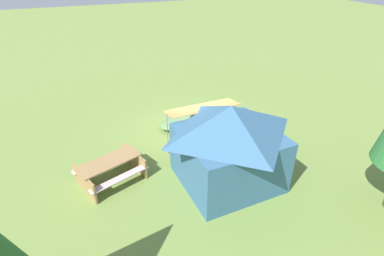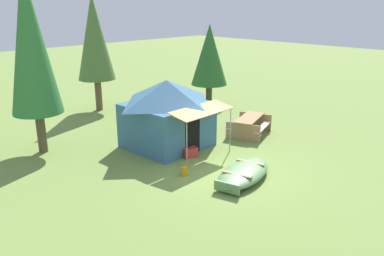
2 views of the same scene
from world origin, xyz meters
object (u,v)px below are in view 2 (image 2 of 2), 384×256
Objects in this scene: pine_tree_back_left at (94,38)px; beached_rowboat at (244,173)px; cooler_box at (190,152)px; picnic_table at (249,124)px; pine_tree_side at (30,42)px; pine_tree_far_center at (209,55)px; fuel_can at (184,171)px; canvas_cabin_tent at (167,113)px.

beached_rowboat is at bearing -97.41° from pine_tree_back_left.
beached_rowboat is 0.51× the size of pine_tree_back_left.
cooler_box is (0.08, 2.56, -0.03)m from beached_rowboat.
pine_tree_side is at bearing 149.29° from picnic_table.
pine_tree_back_left is at bearing 80.84° from cooler_box.
pine_tree_far_center reaches higher than beached_rowboat.
beached_rowboat reaches higher than fuel_can.
canvas_cabin_tent is 12.76× the size of fuel_can.
pine_tree_back_left reaches higher than cooler_box.
pine_tree_side is (-3.79, 2.91, 2.75)m from canvas_cabin_tent.
beached_rowboat is 1.95m from fuel_can.
beached_rowboat is at bearing -94.21° from canvas_cabin_tent.
canvas_cabin_tent is 3.14m from fuel_can.
pine_tree_side is (-4.89, -3.78, 0.38)m from pine_tree_back_left.
picnic_table is 9.05m from pine_tree_back_left.
pine_tree_far_center is at bearing 37.55° from fuel_can.
picnic_table is (3.77, 2.62, 0.27)m from beached_rowboat.
beached_rowboat is 0.44× the size of pine_tree_side.
cooler_box is 1.76× the size of fuel_can.
pine_tree_side is (-9.59, -0.20, 1.35)m from pine_tree_far_center.
pine_tree_back_left is 5.98m from pine_tree_far_center.
pine_tree_back_left is 6.19m from pine_tree_side.
beached_rowboat is at bearing -130.48° from pine_tree_far_center.
cooler_box is 0.08× the size of pine_tree_side.
pine_tree_back_left reaches higher than pine_tree_far_center.
pine_tree_back_left is at bearing 37.74° from pine_tree_side.
beached_rowboat is at bearing -63.26° from pine_tree_side.
picnic_table is at bearing -30.71° from pine_tree_side.
pine_tree_back_left reaches higher than beached_rowboat.
pine_tree_side reaches higher than beached_rowboat.
beached_rowboat is 2.56m from cooler_box.
beached_rowboat is 1.28× the size of picnic_table.
pine_tree_side is at bearing -142.26° from pine_tree_back_left.
picnic_table is 3.70m from cooler_box.
pine_tree_far_center is at bearing 28.23° from canvas_cabin_tent.
pine_tree_side is at bearing 116.74° from beached_rowboat.
canvas_cabin_tent is at bearing -37.49° from pine_tree_side.
picnic_table is at bearing -117.26° from pine_tree_far_center.
picnic_table is at bearing -73.67° from pine_tree_back_left.
fuel_can is 10.18m from pine_tree_back_left.
pine_tree_back_left is at bearing 74.30° from fuel_can.
picnic_table is 0.35× the size of pine_tree_side.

